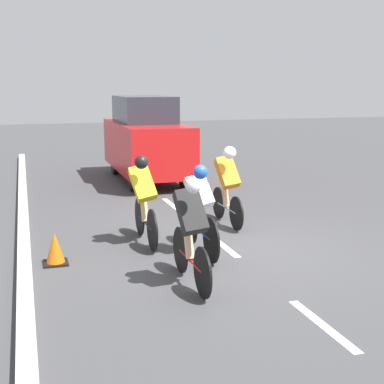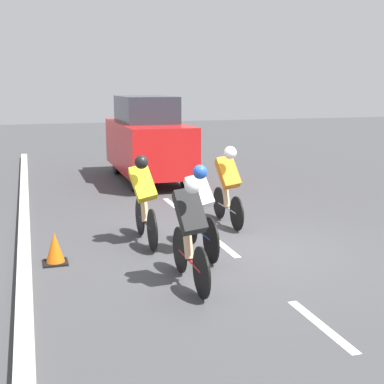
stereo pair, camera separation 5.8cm
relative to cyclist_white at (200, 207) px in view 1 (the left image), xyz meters
name	(u,v)px [view 1 (the left image)]	position (x,y,z in m)	size (l,w,h in m)	color
ground_plane	(228,250)	(-0.52, -0.07, -0.77)	(60.00, 60.00, 0.00)	#424244
lane_stripe_near	(323,325)	(-0.52, 2.86, -0.77)	(0.12, 1.40, 0.01)	white
lane_stripe_mid	(222,245)	(-0.52, -0.34, -0.77)	(0.12, 1.40, 0.01)	white
lane_stripe_far	(172,205)	(-0.52, -3.54, -0.77)	(0.12, 1.40, 0.01)	white
curb	(24,260)	(2.68, -0.34, -0.70)	(0.20, 24.85, 0.14)	#B7B2A8
cyclist_white	(200,207)	(0.00, 0.00, 0.00)	(0.43, 1.76, 1.48)	black
cyclist_orange	(227,183)	(-1.06, -1.52, 0.07)	(0.40, 1.59, 1.56)	black
cyclist_yellow	(144,197)	(0.72, -0.81, 0.04)	(0.44, 1.68, 1.55)	black
cyclist_black	(191,229)	(0.55, 1.27, 0.02)	(0.38, 1.67, 1.53)	black
support_car	(146,139)	(-0.67, -6.81, 0.38)	(1.70, 4.37, 2.34)	black
traffic_cone	(55,249)	(2.23, -0.21, -0.54)	(0.36, 0.36, 0.49)	black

